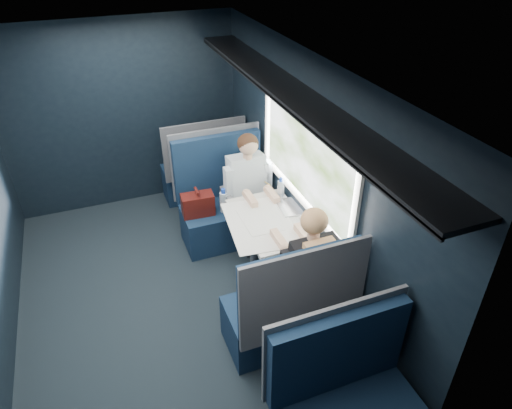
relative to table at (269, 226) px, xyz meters
name	(u,v)px	position (x,y,z in m)	size (l,w,h in m)	color
ground	(171,303)	(-1.03, 0.00, -0.67)	(2.80, 4.20, 0.01)	black
room_shell	(155,171)	(-1.01, 0.00, 0.81)	(3.00, 4.40, 2.40)	black
table	(269,226)	(0.00, 0.00, 0.00)	(0.62, 1.00, 0.74)	#54565E
seat_bay_near	(223,206)	(-0.20, 0.87, -0.24)	(1.04, 0.62, 1.26)	#0B1B33
seat_bay_far	(288,312)	(-0.18, -0.87, -0.25)	(1.04, 0.62, 1.26)	#0B1B33
seat_row_front	(203,170)	(-0.18, 1.80, -0.25)	(1.04, 0.51, 1.16)	#0B1B33
seat_row_back	(344,405)	(-0.18, -1.80, -0.25)	(1.04, 0.51, 1.16)	#0B1B33
man	(250,186)	(0.07, 0.70, 0.06)	(0.53, 0.56, 1.32)	black
woman	(308,264)	(0.07, -0.71, 0.06)	(0.53, 0.56, 1.32)	black
papers	(260,224)	(-0.10, -0.03, 0.08)	(0.60, 0.87, 0.01)	white
laptop	(296,201)	(0.35, 0.12, 0.14)	(0.27, 0.35, 0.25)	silver
bottle_small	(281,188)	(0.28, 0.36, 0.17)	(0.06, 0.06, 0.22)	silver
cup	(281,190)	(0.30, 0.39, 0.12)	(0.07, 0.07, 0.09)	white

